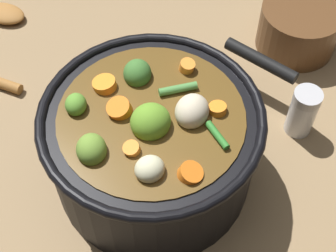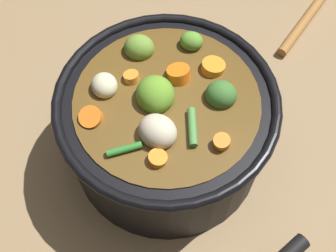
{
  "view_description": "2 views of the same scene",
  "coord_description": "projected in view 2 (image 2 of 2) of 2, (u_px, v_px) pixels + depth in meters",
  "views": [
    {
      "loc": [
        0.19,
        -0.28,
        0.58
      ],
      "look_at": [
        0.01,
        0.01,
        0.1
      ],
      "focal_mm": 54.23,
      "sensor_mm": 36.0,
      "label": 1
    },
    {
      "loc": [
        0.2,
        0.19,
        0.55
      ],
      "look_at": [
        0.02,
        0.02,
        0.11
      ],
      "focal_mm": 47.27,
      "sensor_mm": 36.0,
      "label": 2
    }
  ],
  "objects": [
    {
      "name": "cooking_pot",
      "position": [
        167.0,
        125.0,
        0.55
      ],
      "size": [
        0.26,
        0.26,
        0.15
      ],
      "color": "black",
      "rests_on": "ground_plane"
    },
    {
      "name": "ground_plane",
      "position": [
        167.0,
        150.0,
        0.61
      ],
      "size": [
        1.1,
        1.1,
        0.0
      ],
      "primitive_type": "plane",
      "color": "#8C704C"
    }
  ]
}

